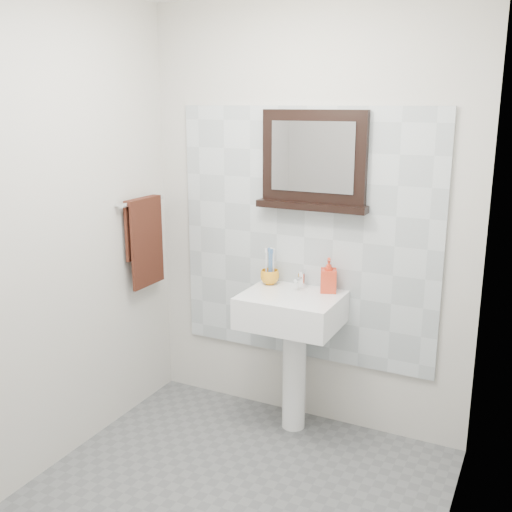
{
  "coord_description": "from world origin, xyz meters",
  "views": [
    {
      "loc": [
        1.27,
        -2.12,
        1.91
      ],
      "look_at": [
        -0.05,
        0.55,
        1.15
      ],
      "focal_mm": 42.0,
      "sensor_mm": 36.0,
      "label": 1
    }
  ],
  "objects": [
    {
      "name": "right_wall",
      "position": [
        1.0,
        0.0,
        1.25
      ],
      "size": [
        0.01,
        2.2,
        2.5
      ],
      "primitive_type": "cube",
      "color": "beige",
      "rests_on": "ground"
    },
    {
      "name": "front_wall",
      "position": [
        0.0,
        -1.1,
        1.25
      ],
      "size": [
        2.0,
        0.01,
        2.5
      ],
      "primitive_type": "cube",
      "color": "beige",
      "rests_on": "ground"
    },
    {
      "name": "toothbrushes",
      "position": [
        -0.18,
        0.99,
        0.98
      ],
      "size": [
        0.05,
        0.04,
        0.21
      ],
      "color": "white",
      "rests_on": "toothbrush_cup"
    },
    {
      "name": "splashback",
      "position": [
        0.0,
        1.09,
        1.15
      ],
      "size": [
        1.6,
        0.02,
        1.5
      ],
      "primitive_type": "cube",
      "color": "#B3BDC2",
      "rests_on": "back_wall"
    },
    {
      "name": "pedestal_sink",
      "position": [
        0.02,
        0.87,
        0.68
      ],
      "size": [
        0.55,
        0.44,
        0.96
      ],
      "color": "white",
      "rests_on": "ground"
    },
    {
      "name": "towel_bar",
      "position": [
        -0.95,
        0.79,
        1.34
      ],
      "size": [
        0.07,
        0.4,
        0.03
      ],
      "color": "silver",
      "rests_on": "left_wall"
    },
    {
      "name": "soap_dispenser",
      "position": [
        0.18,
        1.0,
        0.96
      ],
      "size": [
        0.12,
        0.12,
        0.2
      ],
      "primitive_type": "imported",
      "rotation": [
        0.0,
        0.0,
        0.36
      ],
      "color": "red",
      "rests_on": "pedestal_sink"
    },
    {
      "name": "back_wall",
      "position": [
        0.0,
        1.1,
        1.25
      ],
      "size": [
        2.0,
        0.01,
        2.5
      ],
      "primitive_type": "cube",
      "color": "beige",
      "rests_on": "ground"
    },
    {
      "name": "left_wall",
      "position": [
        -1.0,
        0.0,
        1.25
      ],
      "size": [
        0.01,
        2.2,
        2.5
      ],
      "primitive_type": "cube",
      "color": "beige",
      "rests_on": "ground"
    },
    {
      "name": "framed_mirror",
      "position": [
        0.06,
        1.06,
        1.59
      ],
      "size": [
        0.66,
        0.11,
        0.56
      ],
      "color": "black",
      "rests_on": "back_wall"
    },
    {
      "name": "hand_towel",
      "position": [
        -0.94,
        0.79,
        1.13
      ],
      "size": [
        0.06,
        0.3,
        0.55
      ],
      "color": "#35160E",
      "rests_on": "towel_bar"
    },
    {
      "name": "toothbrush_cup",
      "position": [
        -0.18,
        0.99,
        0.9
      ],
      "size": [
        0.14,
        0.14,
        0.09
      ],
      "primitive_type": "imported",
      "rotation": [
        0.0,
        0.0,
        0.31
      ],
      "color": "orange",
      "rests_on": "pedestal_sink"
    }
  ]
}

